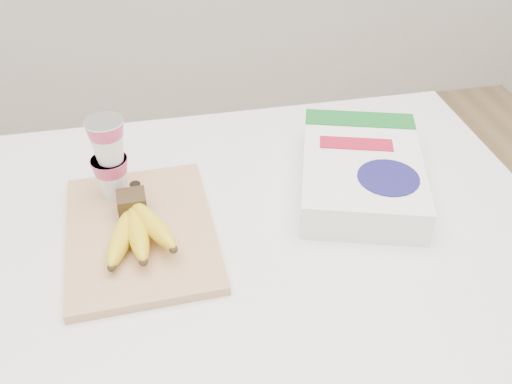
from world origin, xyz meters
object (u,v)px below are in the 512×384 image
(cutting_board, at_px, (141,232))
(cereal_box, at_px, (361,171))
(yogurt_stack, at_px, (109,156))
(bananas, at_px, (137,227))

(cutting_board, height_order, cereal_box, cereal_box)
(cutting_board, bearing_deg, yogurt_stack, 108.57)
(cutting_board, bearing_deg, bananas, -101.82)
(bananas, bearing_deg, cereal_box, 11.01)
(bananas, relative_size, yogurt_stack, 1.14)
(yogurt_stack, xyz_separation_m, cereal_box, (0.45, -0.04, -0.06))
(cutting_board, distance_m, cereal_box, 0.41)
(cereal_box, bearing_deg, yogurt_stack, -168.73)
(cutting_board, height_order, bananas, bananas)
(cutting_board, relative_size, bananas, 1.88)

